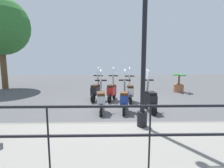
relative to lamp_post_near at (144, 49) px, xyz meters
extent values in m
plane|color=#4C4C4F|center=(2.40, 0.24, -2.17)|extent=(28.00, 28.00, 0.00)
cube|color=gray|center=(-0.80, 0.24, -2.09)|extent=(2.20, 20.00, 0.15)
cube|color=slate|center=(0.25, 0.24, -2.09)|extent=(0.10, 20.00, 0.15)
cube|color=black|center=(-1.80, 0.24, -0.97)|extent=(0.04, 16.00, 0.04)
cube|color=black|center=(-1.80, 0.24, -1.44)|extent=(0.04, 16.00, 0.04)
cylinder|color=black|center=(-1.80, 0.24, -1.49)|extent=(0.03, 0.03, 1.05)
cylinder|color=black|center=(-1.80, 1.84, -1.49)|extent=(0.03, 0.03, 1.05)
cylinder|color=black|center=(0.00, 0.00, -1.82)|extent=(0.26, 0.26, 0.40)
cylinder|color=black|center=(0.00, 0.00, 0.19)|extent=(0.12, 0.12, 4.42)
cylinder|color=brown|center=(6.74, 7.46, -0.89)|extent=(0.36, 0.36, 2.56)
sphere|color=#2D6B2D|center=(6.74, 7.46, 1.70)|extent=(3.49, 3.49, 3.49)
cylinder|color=#9E5B3D|center=(5.50, -3.20, -1.94)|extent=(0.56, 0.56, 0.45)
cylinder|color=brown|center=(5.50, -3.20, -1.47)|extent=(0.10, 0.10, 0.50)
ellipsoid|color=#2D6B2D|center=(5.75, -3.20, -1.17)|extent=(0.56, 0.16, 0.10)
ellipsoid|color=#2D6B2D|center=(5.25, -3.20, -1.17)|extent=(0.56, 0.16, 0.10)
ellipsoid|color=#2D6B2D|center=(5.50, -2.95, -1.17)|extent=(0.56, 0.16, 0.10)
ellipsoid|color=#2D6B2D|center=(5.50, -3.45, -1.17)|extent=(0.56, 0.16, 0.10)
ellipsoid|color=#2D6B2D|center=(5.68, -3.02, -1.17)|extent=(0.56, 0.16, 0.10)
ellipsoid|color=#2D6B2D|center=(5.32, -3.38, -1.17)|extent=(0.56, 0.16, 0.10)
cylinder|color=black|center=(2.15, -0.56, -1.97)|extent=(0.41, 0.13, 0.40)
cylinder|color=black|center=(1.33, -0.66, -1.97)|extent=(0.41, 0.13, 0.40)
cube|color=black|center=(1.66, -0.62, -1.69)|extent=(0.63, 0.35, 0.36)
cube|color=black|center=(1.94, -0.59, -1.67)|extent=(0.16, 0.31, 0.44)
cube|color=black|center=(1.59, -0.63, -1.46)|extent=(0.43, 0.31, 0.10)
cylinder|color=gray|center=(2.00, -0.58, -1.31)|extent=(0.19, 0.09, 0.55)
cube|color=black|center=(2.00, -0.58, -1.04)|extent=(0.11, 0.44, 0.05)
cube|color=silver|center=(2.06, -0.58, -0.84)|extent=(0.39, 0.08, 0.42)
cylinder|color=black|center=(2.16, 0.26, -1.97)|extent=(0.41, 0.13, 0.40)
cylinder|color=black|center=(1.33, 0.36, -1.97)|extent=(0.41, 0.13, 0.40)
cube|color=navy|center=(1.66, 0.32, -1.69)|extent=(0.63, 0.35, 0.36)
cube|color=navy|center=(1.95, 0.29, -1.67)|extent=(0.16, 0.31, 0.44)
cube|color=#4C2D19|center=(1.59, 0.33, -1.46)|extent=(0.43, 0.31, 0.10)
cylinder|color=gray|center=(2.01, 0.28, -1.31)|extent=(0.19, 0.09, 0.55)
cube|color=black|center=(2.01, 0.28, -1.04)|extent=(0.11, 0.44, 0.05)
cube|color=silver|center=(2.07, 0.27, -0.84)|extent=(0.39, 0.08, 0.42)
cylinder|color=black|center=(2.12, 1.17, -1.97)|extent=(0.40, 0.10, 0.40)
cylinder|color=black|center=(1.29, 1.13, -1.97)|extent=(0.40, 0.10, 0.40)
cube|color=#B7BCC6|center=(1.62, 1.15, -1.69)|extent=(0.61, 0.31, 0.36)
cube|color=#B7BCC6|center=(1.91, 1.16, -1.67)|extent=(0.13, 0.30, 0.44)
cube|color=#4C2D19|center=(1.55, 1.14, -1.46)|extent=(0.41, 0.28, 0.10)
cylinder|color=gray|center=(1.97, 1.16, -1.31)|extent=(0.19, 0.08, 0.55)
cube|color=black|center=(1.97, 1.16, -1.04)|extent=(0.08, 0.44, 0.05)
cube|color=silver|center=(2.03, 1.16, -0.84)|extent=(0.39, 0.05, 0.42)
cylinder|color=black|center=(3.65, -0.09, -1.97)|extent=(0.40, 0.10, 0.40)
cylinder|color=black|center=(2.82, -0.05, -1.97)|extent=(0.40, 0.10, 0.40)
cube|color=beige|center=(3.15, -0.07, -1.69)|extent=(0.61, 0.31, 0.36)
cube|color=beige|center=(3.44, -0.08, -1.67)|extent=(0.13, 0.31, 0.44)
cube|color=black|center=(3.08, -0.07, -1.46)|extent=(0.41, 0.28, 0.10)
cylinder|color=gray|center=(3.50, -0.09, -1.31)|extent=(0.19, 0.08, 0.55)
cube|color=black|center=(3.50, -0.09, -1.04)|extent=(0.08, 0.44, 0.05)
cube|color=silver|center=(3.56, -0.09, -0.84)|extent=(0.39, 0.05, 0.42)
cylinder|color=black|center=(3.83, 0.61, -1.97)|extent=(0.41, 0.19, 0.40)
cylinder|color=black|center=(3.04, 0.84, -1.97)|extent=(0.41, 0.19, 0.40)
cube|color=#B21E1E|center=(3.35, 0.75, -1.69)|extent=(0.65, 0.44, 0.36)
cube|color=#B21E1E|center=(3.63, 0.67, -1.67)|extent=(0.20, 0.32, 0.44)
cube|color=black|center=(3.29, 0.77, -1.46)|extent=(0.46, 0.36, 0.10)
cylinder|color=gray|center=(3.69, 0.65, -1.31)|extent=(0.20, 0.12, 0.55)
cube|color=black|center=(3.69, 0.65, -1.04)|extent=(0.18, 0.44, 0.05)
cube|color=silver|center=(3.75, 0.63, -0.84)|extent=(0.38, 0.14, 0.42)
cylinder|color=black|center=(3.87, 1.32, -1.97)|extent=(0.41, 0.19, 0.40)
cylinder|color=black|center=(3.08, 1.56, -1.97)|extent=(0.41, 0.19, 0.40)
cube|color=black|center=(3.39, 1.46, -1.69)|extent=(0.66, 0.44, 0.36)
cube|color=black|center=(3.67, 1.38, -1.67)|extent=(0.20, 0.32, 0.44)
cube|color=black|center=(3.33, 1.48, -1.46)|extent=(0.46, 0.37, 0.10)
cylinder|color=gray|center=(3.73, 1.36, -1.31)|extent=(0.20, 0.12, 0.55)
cube|color=black|center=(3.73, 1.36, -1.04)|extent=(0.19, 0.44, 0.05)
cube|color=silver|center=(3.78, 1.34, -0.84)|extent=(0.38, 0.14, 0.42)
camera|label=1|loc=(-4.41, 0.89, -0.24)|focal=28.00mm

